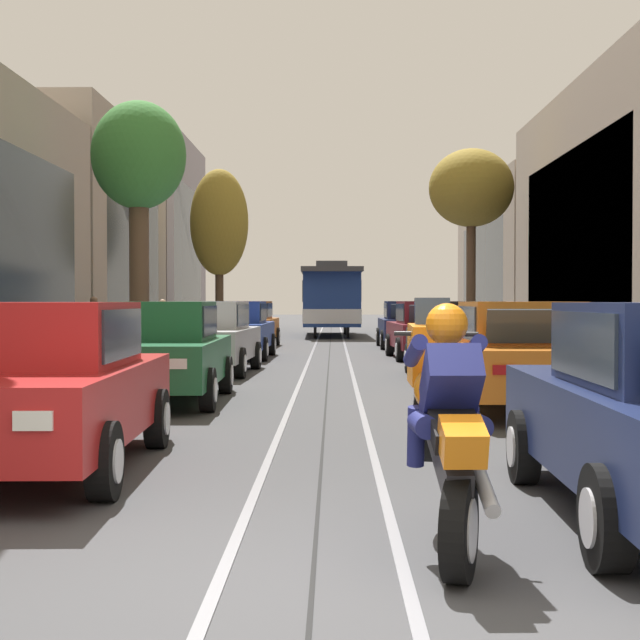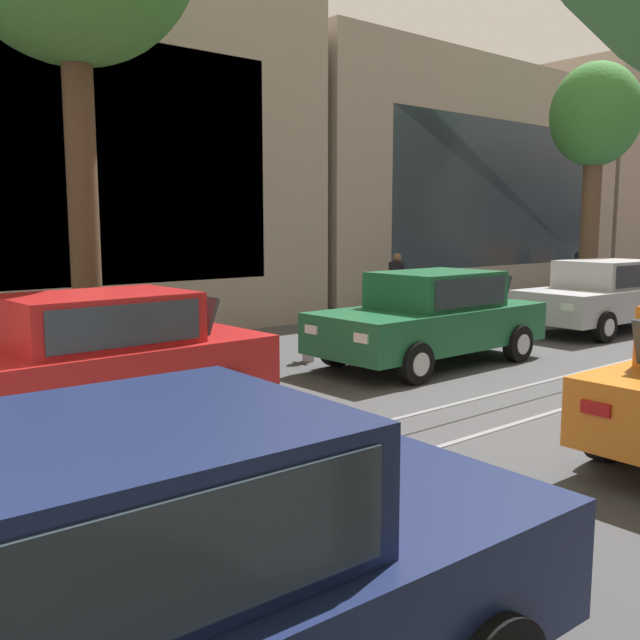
# 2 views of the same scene
# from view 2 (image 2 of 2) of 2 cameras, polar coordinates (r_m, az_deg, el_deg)

# --- Properties ---
(building_facade_left) EXTENTS (5.58, 54.91, 10.52)m
(building_facade_left) POSITION_cam_2_polar(r_m,az_deg,el_deg) (32.12, 21.16, 10.97)
(building_facade_left) COLOR gray
(building_facade_left) RESTS_ON ground
(parked_car_red_near_left) EXTENTS (2.10, 4.40, 1.58)m
(parked_car_red_near_left) POSITION_cam_2_polar(r_m,az_deg,el_deg) (8.67, -18.11, -3.11)
(parked_car_red_near_left) COLOR red
(parked_car_red_near_left) RESTS_ON ground
(parked_car_green_second_left) EXTENTS (2.06, 4.39, 1.58)m
(parked_car_green_second_left) POSITION_cam_2_polar(r_m,az_deg,el_deg) (12.10, 9.01, 0.19)
(parked_car_green_second_left) COLOR #1E6038
(parked_car_green_second_left) RESTS_ON ground
(parked_car_silver_mid_left) EXTENTS (2.11, 4.41, 1.58)m
(parked_car_silver_mid_left) POSITION_cam_2_polar(r_m,az_deg,el_deg) (16.85, 21.98, 1.86)
(parked_car_silver_mid_left) COLOR #B7B7BC
(parked_car_silver_mid_left) RESTS_ON ground
(parked_car_navy_near_right) EXTENTS (2.06, 4.39, 1.58)m
(parked_car_navy_near_right) POSITION_cam_2_polar(r_m,az_deg,el_deg) (3.33, -15.85, -20.99)
(parked_car_navy_near_right) COLOR #19234C
(parked_car_navy_near_right) RESTS_ON ground
(street_tree_kerb_left_second) EXTENTS (2.39, 2.34, 6.64)m
(street_tree_kerb_left_second) POSITION_cam_2_polar(r_m,az_deg,el_deg) (20.78, 21.45, 14.72)
(street_tree_kerb_left_second) COLOR brown
(street_tree_kerb_left_second) RESTS_ON ground
(pedestrian_on_right_pavement) EXTENTS (0.55, 0.39, 1.72)m
(pedestrian_on_right_pavement) POSITION_cam_2_polar(r_m,az_deg,el_deg) (24.34, 20.50, 4.01)
(pedestrian_on_right_pavement) COLOR #282D38
(pedestrian_on_right_pavement) RESTS_ON ground
(pedestrian_crossing_far) EXTENTS (0.55, 0.22, 1.65)m
(pedestrian_crossing_far) POSITION_cam_2_polar(r_m,az_deg,el_deg) (17.94, 6.24, 3.14)
(pedestrian_crossing_far) COLOR black
(pedestrian_crossing_far) RESTS_ON ground
(fire_hydrant) EXTENTS (0.40, 0.22, 0.84)m
(fire_hydrant) POSITION_cam_2_polar(r_m,az_deg,el_deg) (12.22, -0.94, -1.41)
(fire_hydrant) COLOR #B2B2B7
(fire_hydrant) RESTS_ON ground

